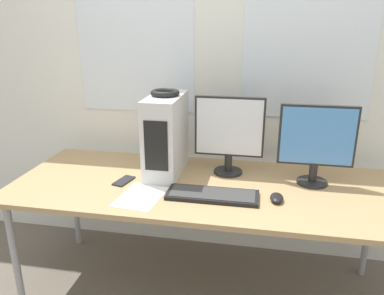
{
  "coord_description": "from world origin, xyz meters",
  "views": [
    {
      "loc": [
        0.29,
        -1.48,
        1.59
      ],
      "look_at": [
        -0.07,
        0.43,
        0.93
      ],
      "focal_mm": 35.0,
      "sensor_mm": 36.0,
      "label": 1
    }
  ],
  "objects_px": {
    "pc_tower": "(166,135)",
    "mouse": "(277,198)",
    "headphones": "(165,93)",
    "monitor_main": "(229,132)",
    "monitor_right_near": "(316,142)",
    "cell_phone": "(124,181)",
    "keyboard": "(212,195)"
  },
  "relations": [
    {
      "from": "pc_tower",
      "to": "mouse",
      "type": "bearing_deg",
      "value": -23.35
    },
    {
      "from": "headphones",
      "to": "mouse",
      "type": "bearing_deg",
      "value": -23.41
    },
    {
      "from": "monitor_main",
      "to": "mouse",
      "type": "distance_m",
      "value": 0.49
    },
    {
      "from": "pc_tower",
      "to": "headphones",
      "type": "relative_size",
      "value": 2.81
    },
    {
      "from": "monitor_main",
      "to": "monitor_right_near",
      "type": "xyz_separation_m",
      "value": [
        0.48,
        -0.07,
        -0.01
      ]
    },
    {
      "from": "pc_tower",
      "to": "cell_phone",
      "type": "bearing_deg",
      "value": -136.17
    },
    {
      "from": "headphones",
      "to": "monitor_right_near",
      "type": "height_order",
      "value": "headphones"
    },
    {
      "from": "monitor_main",
      "to": "mouse",
      "type": "height_order",
      "value": "monitor_main"
    },
    {
      "from": "keyboard",
      "to": "headphones",
      "type": "bearing_deg",
      "value": 137.41
    },
    {
      "from": "mouse",
      "to": "monitor_right_near",
      "type": "bearing_deg",
      "value": 52.06
    },
    {
      "from": "pc_tower",
      "to": "monitor_right_near",
      "type": "bearing_deg",
      "value": -1.37
    },
    {
      "from": "monitor_main",
      "to": "keyboard",
      "type": "xyz_separation_m",
      "value": [
        -0.05,
        -0.34,
        -0.24
      ]
    },
    {
      "from": "pc_tower",
      "to": "cell_phone",
      "type": "distance_m",
      "value": 0.36
    },
    {
      "from": "headphones",
      "to": "keyboard",
      "type": "distance_m",
      "value": 0.64
    },
    {
      "from": "monitor_main",
      "to": "headphones",
      "type": "bearing_deg",
      "value": -173.0
    },
    {
      "from": "mouse",
      "to": "cell_phone",
      "type": "bearing_deg",
      "value": 174.34
    },
    {
      "from": "headphones",
      "to": "cell_phone",
      "type": "height_order",
      "value": "headphones"
    },
    {
      "from": "monitor_main",
      "to": "keyboard",
      "type": "bearing_deg",
      "value": -98.05
    },
    {
      "from": "monitor_main",
      "to": "pc_tower",
      "type": "bearing_deg",
      "value": -172.88
    },
    {
      "from": "pc_tower",
      "to": "cell_phone",
      "type": "xyz_separation_m",
      "value": [
        -0.2,
        -0.2,
        -0.23
      ]
    },
    {
      "from": "pc_tower",
      "to": "keyboard",
      "type": "height_order",
      "value": "pc_tower"
    },
    {
      "from": "monitor_right_near",
      "to": "monitor_main",
      "type": "bearing_deg",
      "value": 172.16
    },
    {
      "from": "headphones",
      "to": "mouse",
      "type": "relative_size",
      "value": 1.51
    },
    {
      "from": "pc_tower",
      "to": "headphones",
      "type": "xyz_separation_m",
      "value": [
        0.0,
        0.0,
        0.25
      ]
    },
    {
      "from": "mouse",
      "to": "keyboard",
      "type": "bearing_deg",
      "value": -177.55
    },
    {
      "from": "monitor_right_near",
      "to": "mouse",
      "type": "relative_size",
      "value": 4.1
    },
    {
      "from": "pc_tower",
      "to": "monitor_right_near",
      "type": "relative_size",
      "value": 1.04
    },
    {
      "from": "pc_tower",
      "to": "monitor_main",
      "type": "bearing_deg",
      "value": 7.12
    },
    {
      "from": "monitor_right_near",
      "to": "cell_phone",
      "type": "xyz_separation_m",
      "value": [
        -1.05,
        -0.18,
        -0.24
      ]
    },
    {
      "from": "pc_tower",
      "to": "keyboard",
      "type": "bearing_deg",
      "value": -42.51
    },
    {
      "from": "keyboard",
      "to": "cell_phone",
      "type": "bearing_deg",
      "value": 169.35
    },
    {
      "from": "monitor_right_near",
      "to": "cell_phone",
      "type": "distance_m",
      "value": 1.1
    }
  ]
}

